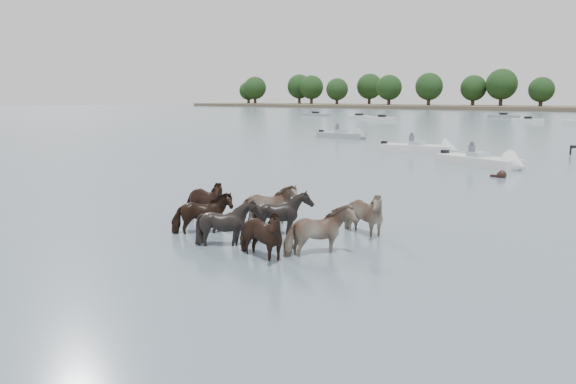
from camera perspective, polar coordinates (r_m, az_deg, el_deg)
The scene contains 8 objects.
ground at distance 16.69m, azimuth -6.20°, elevation -3.46°, with size 400.00×400.00×0.00m, color slate.
shoreline at distance 180.94m, azimuth 11.91°, elevation 8.28°, with size 160.00×30.00×1.00m, color #4C4233.
pony_herd at distance 15.31m, azimuth -2.37°, elevation -2.72°, with size 6.57×4.59×1.50m.
swimming_pony at distance 28.36m, azimuth 20.30°, elevation 1.56°, with size 0.72×0.44×0.44m.
motorboat_a at distance 39.55m, azimuth 13.66°, elevation 4.15°, with size 5.33×2.37×1.92m.
motorboat_b at distance 32.45m, azimuth 19.35°, elevation 2.77°, with size 5.48×3.23×1.92m.
motorboat_f at distance 51.59m, azimuth 5.94°, elevation 5.56°, with size 4.97×1.62×1.92m.
treeline at distance 184.13m, azimuth 10.85°, elevation 10.13°, with size 141.94×19.37×11.37m.
Camera 1 is at (11.49, -11.52, 3.73)m, focal length 35.91 mm.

